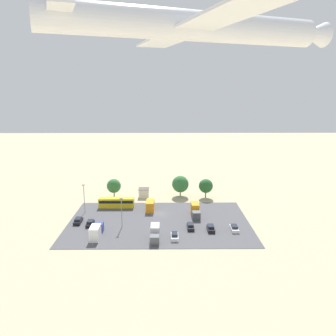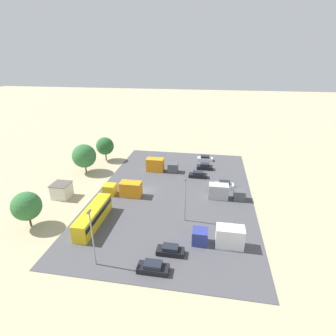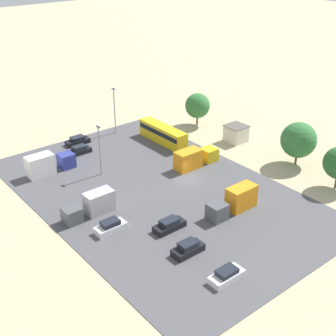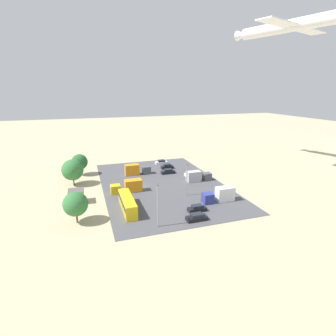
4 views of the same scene
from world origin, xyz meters
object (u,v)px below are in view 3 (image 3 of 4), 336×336
object	(u,v)px
parked_car_3	(78,141)
parked_truck_2	(48,164)
bus	(163,133)
parked_car_2	(169,225)
parked_truck_0	(235,201)
parked_car_4	(188,249)
parked_car_1	(79,150)
parked_truck_3	(92,205)
parked_car_5	(111,227)
shed_building	(236,133)
parked_truck_1	(194,158)
parked_car_0	(227,275)

from	to	relation	value
parked_car_3	parked_truck_2	bearing A→B (deg)	127.39
bus	parked_car_2	distance (m)	28.93
parked_truck_0	parked_car_4	bearing A→B (deg)	105.60
bus	parked_truck_0	world-z (taller)	parked_truck_0
parked_car_1	parked_truck_3	world-z (taller)	parked_truck_3
parked_car_1	parked_truck_2	size ratio (longest dim) A/B	0.52
parked_car_5	parked_truck_0	bearing A→B (deg)	-112.66
parked_car_2	parked_truck_3	xyz separation A→B (m)	(9.75, 6.14, 0.81)
shed_building	bus	size ratio (longest dim) A/B	0.33
bus	parked_truck_0	size ratio (longest dim) A/B	1.40
bus	parked_car_5	bearing A→B (deg)	38.08
parked_car_3	parked_truck_1	bearing A→B (deg)	-152.24
parked_truck_1	parked_car_2	bearing A→B (deg)	-51.71
parked_car_3	parked_truck_1	distance (m)	23.26
shed_building	parked_truck_0	size ratio (longest dim) A/B	0.46
parked_car_0	parked_truck_1	size ratio (longest dim) A/B	0.53
parked_car_0	parked_car_1	size ratio (longest dim) A/B	1.04
parked_car_1	parked_car_5	bearing A→B (deg)	159.82
parked_car_1	parked_truck_0	bearing A→B (deg)	-166.06
parked_car_2	bus	bearing A→B (deg)	143.25
parked_car_4	parked_car_0	bearing A→B (deg)	1.64
parked_car_2	parked_car_3	xyz separation A→B (m)	(32.51, -4.29, -0.01)
parked_car_0	parked_truck_3	xyz separation A→B (m)	(21.75, 4.83, 0.83)
shed_building	parked_car_0	bearing A→B (deg)	132.18
shed_building	parked_truck_3	size ratio (longest dim) A/B	0.50
parked_car_2	parked_truck_2	xyz separation A→B (m)	(25.25, 5.21, 0.97)
parked_car_0	parked_car_1	xyz separation A→B (m)	(40.60, -3.77, 0.00)
shed_building	parked_car_1	size ratio (longest dim) A/B	0.89
parked_car_5	parked_truck_1	xyz separation A→B (m)	(7.31, -21.48, 0.81)
parked_truck_2	parked_car_2	bearing A→B (deg)	11.66
parked_car_0	parked_truck_1	world-z (taller)	parked_truck_1
parked_truck_0	parked_truck_2	distance (m)	31.47
parked_car_4	parked_truck_1	distance (m)	24.09
parked_truck_0	shed_building	bearing A→B (deg)	-46.82
parked_car_1	parked_car_3	size ratio (longest dim) A/B	0.95
parked_car_2	parked_car_5	distance (m)	7.87
parked_car_2	parked_truck_2	bearing A→B (deg)	-168.34
shed_building	parked_car_3	distance (m)	29.83
bus	parked_car_5	size ratio (longest dim) A/B	2.68
parked_car_2	parked_car_1	bearing A→B (deg)	175.10
parked_truck_0	parked_truck_3	bearing A→B (deg)	53.57
parked_car_5	parked_truck_0	xyz separation A→B (m)	(-6.87, -16.46, 0.90)
parked_car_1	bus	bearing A→B (deg)	-110.07
parked_car_1	parked_car_4	bearing A→B (deg)	173.39
parked_car_1	parked_car_0	bearing A→B (deg)	174.70
parked_car_1	parked_car_4	xyz separation A→B (m)	(-34.08, 3.95, 0.07)
parked_car_5	parked_truck_3	distance (m)	5.18
parked_car_2	parked_truck_0	world-z (taller)	parked_truck_0
parked_car_0	parked_car_3	world-z (taller)	parked_car_3
parked_truck_3	parked_car_4	bearing A→B (deg)	-163.05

